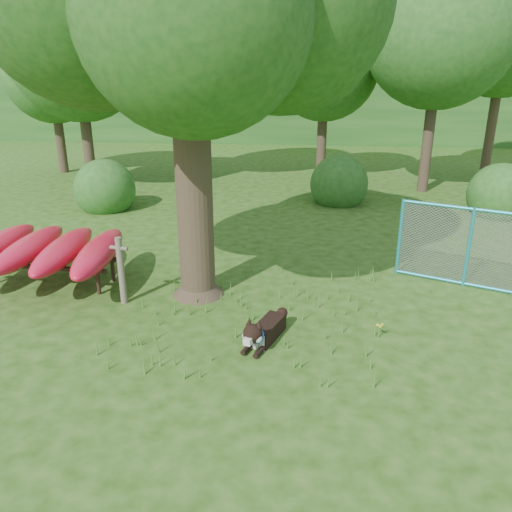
# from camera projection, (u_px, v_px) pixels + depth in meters

# --- Properties ---
(ground) EXTENTS (80.00, 80.00, 0.00)m
(ground) POSITION_uv_depth(u_px,v_px,m) (235.00, 344.00, 7.62)
(ground) COLOR #1E430D
(ground) RESTS_ON ground
(wooden_post) EXTENTS (0.34, 0.13, 1.24)m
(wooden_post) POSITION_uv_depth(u_px,v_px,m) (121.00, 269.00, 8.74)
(wooden_post) COLOR #5F5747
(wooden_post) RESTS_ON ground
(kayak_rack) EXTENTS (2.91, 2.83, 0.93)m
(kayak_rack) POSITION_uv_depth(u_px,v_px,m) (47.00, 249.00, 9.55)
(kayak_rack) COLOR black
(kayak_rack) RESTS_ON ground
(husky_dog) EXTENTS (0.65, 1.20, 0.56)m
(husky_dog) POSITION_uv_depth(u_px,v_px,m) (263.00, 331.00, 7.58)
(husky_dog) COLOR black
(husky_dog) RESTS_ON ground
(fence_section) EXTENTS (2.48, 1.13, 2.60)m
(fence_section) POSITION_uv_depth(u_px,v_px,m) (469.00, 247.00, 9.43)
(fence_section) COLOR #28A7BE
(fence_section) RESTS_ON ground
(wildflower_clump) EXTENTS (0.11, 0.11, 0.25)m
(wildflower_clump) POSITION_uv_depth(u_px,v_px,m) (379.00, 327.00, 7.72)
(wildflower_clump) COLOR #457E29
(wildflower_clump) RESTS_ON ground
(bg_tree_a) EXTENTS (4.40, 4.40, 6.70)m
(bg_tree_a) POSITION_uv_depth(u_px,v_px,m) (77.00, 52.00, 16.02)
(bg_tree_a) COLOR #35291D
(bg_tree_a) RESTS_ON ground
(bg_tree_b) EXTENTS (5.20, 5.20, 8.22)m
(bg_tree_b) POSITION_uv_depth(u_px,v_px,m) (196.00, 19.00, 17.15)
(bg_tree_b) COLOR #35291D
(bg_tree_b) RESTS_ON ground
(bg_tree_c) EXTENTS (4.00, 4.00, 6.12)m
(bg_tree_c) POSITION_uv_depth(u_px,v_px,m) (325.00, 66.00, 18.16)
(bg_tree_c) COLOR #35291D
(bg_tree_c) RESTS_ON ground
(bg_tree_d) EXTENTS (4.80, 4.80, 7.50)m
(bg_tree_d) POSITION_uv_depth(u_px,v_px,m) (441.00, 31.00, 15.62)
(bg_tree_d) COLOR #35291D
(bg_tree_d) RESTS_ON ground
(bg_tree_e) EXTENTS (4.60, 4.60, 7.55)m
(bg_tree_e) POSITION_uv_depth(u_px,v_px,m) (506.00, 33.00, 18.07)
(bg_tree_e) COLOR #35291D
(bg_tree_e) RESTS_ON ground
(bg_tree_f) EXTENTS (3.60, 3.60, 5.55)m
(bg_tree_f) POSITION_uv_depth(u_px,v_px,m) (52.00, 76.00, 19.32)
(bg_tree_f) COLOR #35291D
(bg_tree_f) RESTS_ON ground
(shrub_left) EXTENTS (1.80, 1.80, 1.80)m
(shrub_left) POSITION_uv_depth(u_px,v_px,m) (107.00, 209.00, 15.10)
(shrub_left) COLOR #20541B
(shrub_left) RESTS_ON ground
(shrub_right) EXTENTS (1.80, 1.80, 1.80)m
(shrub_right) POSITION_uv_depth(u_px,v_px,m) (496.00, 215.00, 14.44)
(shrub_right) COLOR #20541B
(shrub_right) RESTS_ON ground
(shrub_mid) EXTENTS (1.80, 1.80, 1.80)m
(shrub_mid) POSITION_uv_depth(u_px,v_px,m) (338.00, 203.00, 15.81)
(shrub_mid) COLOR #20541B
(shrub_mid) RESTS_ON ground
(wooded_hillside) EXTENTS (80.00, 12.00, 6.00)m
(wooded_hillside) POSITION_uv_depth(u_px,v_px,m) (295.00, 86.00, 32.68)
(wooded_hillside) COLOR #20541B
(wooded_hillside) RESTS_ON ground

